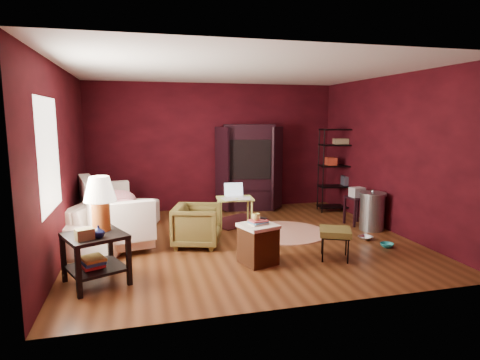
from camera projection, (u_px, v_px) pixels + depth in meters
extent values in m
cube|color=brown|center=(243.00, 241.00, 6.79)|extent=(5.50, 5.00, 0.02)
cube|color=white|center=(243.00, 69.00, 6.36)|extent=(5.50, 5.00, 0.02)
cube|color=#3F090F|center=(215.00, 147.00, 8.98)|extent=(5.50, 0.02, 2.80)
cube|color=#3F090F|center=(304.00, 181.00, 4.17)|extent=(5.50, 0.02, 2.80)
cube|color=#3F090F|center=(62.00, 162.00, 5.90)|extent=(0.02, 5.00, 2.80)
cube|color=#3F090F|center=(390.00, 154.00, 7.24)|extent=(0.02, 5.00, 2.80)
cube|color=white|center=(49.00, 155.00, 4.92)|extent=(0.02, 1.20, 1.40)
imported|color=white|center=(113.00, 213.00, 6.78)|extent=(1.44, 2.42, 0.91)
imported|color=black|center=(197.00, 224.00, 6.44)|extent=(0.85, 0.88, 0.74)
imported|color=#B1B2B8|center=(366.00, 233.00, 6.80)|extent=(0.24, 0.15, 0.23)
imported|color=teal|center=(387.00, 241.00, 6.40)|extent=(0.22, 0.08, 0.21)
imported|color=#0B1038|center=(98.00, 232.00, 4.76)|extent=(0.16, 0.17, 0.14)
imported|color=#E6D770|center=(256.00, 216.00, 5.58)|extent=(0.14, 0.12, 0.12)
cube|color=black|center=(94.00, 236.00, 4.93)|extent=(0.89, 0.89, 0.04)
cube|color=black|center=(96.00, 268.00, 4.99)|extent=(0.83, 0.83, 0.03)
cube|color=black|center=(79.00, 272.00, 4.56)|extent=(0.07, 0.07, 0.62)
cube|color=black|center=(129.00, 261.00, 4.93)|extent=(0.07, 0.07, 0.62)
cube|color=black|center=(63.00, 258.00, 5.02)|extent=(0.07, 0.07, 0.62)
cube|color=black|center=(110.00, 248.00, 5.39)|extent=(0.07, 0.07, 0.62)
cylinder|color=#B85B21|center=(101.00, 216.00, 5.06)|extent=(0.30, 0.30, 0.38)
cone|color=#F2E5C6|center=(100.00, 189.00, 5.01)|extent=(0.53, 0.53, 0.31)
cube|color=olive|center=(85.00, 234.00, 4.68)|extent=(0.24, 0.21, 0.13)
cube|color=#B42D2D|center=(92.00, 265.00, 4.95)|extent=(0.35, 0.39, 0.03)
cube|color=#2D6FB4|center=(92.00, 262.00, 4.95)|extent=(0.35, 0.39, 0.03)
cube|color=gold|center=(93.00, 259.00, 4.95)|extent=(0.35, 0.39, 0.03)
cube|color=white|center=(115.00, 222.00, 6.81)|extent=(1.26, 2.18, 0.43)
cube|color=white|center=(91.00, 207.00, 6.60)|extent=(0.61, 2.04, 0.86)
cube|color=white|center=(125.00, 222.00, 5.86)|extent=(0.88, 0.37, 0.59)
cube|color=white|center=(106.00, 197.00, 7.68)|extent=(0.88, 0.37, 0.59)
ellipsoid|color=#EA213F|center=(124.00, 209.00, 6.25)|extent=(0.66, 0.66, 0.30)
ellipsoid|color=#EA213F|center=(117.00, 200.00, 6.77)|extent=(0.74, 0.74, 0.34)
ellipsoid|color=white|center=(112.00, 197.00, 7.26)|extent=(0.61, 0.61, 0.28)
cube|color=#462110|center=(258.00, 246.00, 5.67)|extent=(0.55, 0.55, 0.52)
cube|color=white|center=(258.00, 226.00, 5.62)|extent=(0.59, 0.59, 0.05)
cube|color=beige|center=(258.00, 224.00, 5.62)|extent=(0.30, 0.26, 0.02)
cube|color=#518ABD|center=(258.00, 222.00, 5.61)|extent=(0.30, 0.27, 0.02)
cube|color=#D85154|center=(258.00, 221.00, 5.61)|extent=(0.27, 0.23, 0.02)
cube|color=black|center=(262.00, 218.00, 5.67)|extent=(0.13, 0.15, 0.02)
cube|color=black|center=(335.00, 232.00, 5.83)|extent=(0.58, 0.58, 0.09)
cube|color=black|center=(335.00, 235.00, 5.84)|extent=(0.52, 0.52, 0.02)
cylinder|color=black|center=(323.00, 250.00, 5.73)|extent=(0.03, 0.03, 0.36)
cylinder|color=black|center=(348.00, 251.00, 5.67)|extent=(0.03, 0.03, 0.36)
cylinder|color=black|center=(322.00, 242.00, 6.07)|extent=(0.03, 0.03, 0.36)
cylinder|color=black|center=(346.00, 244.00, 6.01)|extent=(0.03, 0.03, 0.36)
cylinder|color=beige|center=(284.00, 232.00, 7.24)|extent=(1.55, 1.55, 0.01)
cube|color=#53161B|center=(236.00, 221.00, 7.97)|extent=(1.37, 1.24, 0.01)
cube|color=#ECFF74|center=(235.00, 198.00, 7.49)|extent=(0.70, 0.52, 0.03)
cylinder|color=#ECFF74|center=(221.00, 216.00, 7.30)|extent=(0.04, 0.04, 0.55)
cylinder|color=#ECFF74|center=(252.00, 215.00, 7.40)|extent=(0.04, 0.04, 0.55)
cylinder|color=#ECFF74|center=(218.00, 211.00, 7.67)|extent=(0.04, 0.04, 0.55)
cylinder|color=#ECFF74|center=(248.00, 210.00, 7.77)|extent=(0.04, 0.04, 0.55)
cube|color=white|center=(235.00, 197.00, 7.52)|extent=(0.37, 0.27, 0.02)
cube|color=silver|center=(234.00, 189.00, 7.62)|extent=(0.36, 0.10, 0.24)
cube|color=white|center=(229.00, 199.00, 7.36)|extent=(0.28, 0.36, 0.00)
cube|color=white|center=(244.00, 198.00, 7.42)|extent=(0.31, 0.38, 0.00)
cube|color=black|center=(248.00, 167.00, 9.00)|extent=(1.19, 0.78, 1.91)
cube|color=black|center=(249.00, 159.00, 8.87)|extent=(0.97, 0.59, 0.85)
cube|color=black|center=(222.00, 169.00, 8.68)|extent=(0.24, 0.43, 1.81)
cube|color=black|center=(277.00, 168.00, 8.78)|extent=(0.35, 0.36, 1.81)
cube|color=#2D3032|center=(249.00, 163.00, 8.94)|extent=(0.70, 0.60, 0.52)
cube|color=black|center=(250.00, 164.00, 8.69)|extent=(0.50, 0.09, 0.40)
cube|color=black|center=(249.00, 189.00, 9.03)|extent=(0.97, 0.64, 0.05)
cylinder|color=black|center=(323.00, 172.00, 8.57)|extent=(0.03, 0.03, 1.82)
cylinder|color=black|center=(361.00, 171.00, 8.65)|extent=(0.03, 0.03, 1.82)
cylinder|color=black|center=(318.00, 170.00, 8.92)|extent=(0.03, 0.03, 1.82)
cylinder|color=black|center=(355.00, 169.00, 9.00)|extent=(0.03, 0.03, 1.82)
cube|color=black|center=(338.00, 206.00, 8.91)|extent=(0.94, 0.52, 0.03)
cube|color=black|center=(339.00, 186.00, 8.84)|extent=(0.94, 0.52, 0.03)
cube|color=black|center=(340.00, 166.00, 8.77)|extent=(0.94, 0.52, 0.03)
cube|color=black|center=(341.00, 145.00, 8.70)|extent=(0.94, 0.52, 0.03)
cube|color=black|center=(341.00, 130.00, 8.65)|extent=(0.94, 0.52, 0.03)
cube|color=maroon|center=(331.00, 161.00, 8.73)|extent=(0.24, 0.28, 0.16)
cube|color=#34323F|center=(348.00, 181.00, 8.84)|extent=(0.29, 0.29, 0.20)
cube|color=olive|center=(341.00, 141.00, 8.69)|extent=(0.33, 0.25, 0.12)
cube|color=black|center=(357.00, 198.00, 7.70)|extent=(0.41, 0.41, 0.04)
cube|color=black|center=(355.00, 214.00, 7.54)|extent=(0.04, 0.04, 0.53)
cube|color=black|center=(368.00, 212.00, 7.65)|extent=(0.04, 0.04, 0.53)
cube|color=black|center=(345.00, 210.00, 7.82)|extent=(0.04, 0.04, 0.53)
cube|color=black|center=(358.00, 209.00, 7.94)|extent=(0.04, 0.04, 0.53)
cube|color=silver|center=(357.00, 192.00, 7.68)|extent=(0.28, 0.23, 0.18)
cylinder|color=gray|center=(372.00, 212.00, 7.36)|extent=(0.45, 0.45, 0.66)
cylinder|color=gray|center=(373.00, 194.00, 7.30)|extent=(0.50, 0.50, 0.04)
sphere|color=gray|center=(373.00, 191.00, 7.30)|extent=(0.07, 0.07, 0.07)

